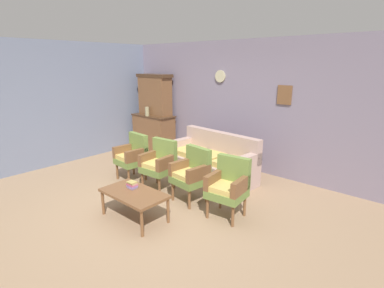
{
  "coord_description": "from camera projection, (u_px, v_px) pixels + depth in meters",
  "views": [
    {
      "loc": [
        3.33,
        -2.8,
        2.24
      ],
      "look_at": [
        -0.02,
        1.0,
        0.85
      ],
      "focal_mm": 27.83,
      "sensor_mm": 36.0,
      "label": 1
    }
  ],
  "objects": [
    {
      "name": "armchair_near_cabinet",
      "position": [
        192.0,
        172.0,
        4.88
      ],
      "size": [
        0.57,
        0.55,
        0.9
      ],
      "color": "olive",
      "rests_on": "ground"
    },
    {
      "name": "book_stack_on_table",
      "position": [
        132.0,
        185.0,
        4.45
      ],
      "size": [
        0.16,
        0.12,
        0.1
      ],
      "color": "slate",
      "rests_on": "coffee_table"
    },
    {
      "name": "armchair_by_doorway",
      "position": [
        132.0,
        155.0,
        5.81
      ],
      "size": [
        0.56,
        0.53,
        0.9
      ],
      "color": "olive",
      "rests_on": "ground"
    },
    {
      "name": "cabinet_upper_hutch",
      "position": [
        155.0,
        94.0,
        7.62
      ],
      "size": [
        0.99,
        0.38,
        1.03
      ],
      "color": "brown",
      "rests_on": "side_cabinet"
    },
    {
      "name": "side_cabinet",
      "position": [
        154.0,
        132.0,
        7.82
      ],
      "size": [
        1.16,
        0.55,
        0.93
      ],
      "color": "brown",
      "rests_on": "ground"
    },
    {
      "name": "vase_on_cabinet",
      "position": [
        147.0,
        111.0,
        7.54
      ],
      "size": [
        0.1,
        0.1,
        0.23
      ],
      "primitive_type": "cylinder",
      "color": "tan",
      "rests_on": "side_cabinet"
    },
    {
      "name": "armchair_row_middle",
      "position": [
        159.0,
        162.0,
        5.38
      ],
      "size": [
        0.55,
        0.53,
        0.9
      ],
      "color": "olive",
      "rests_on": "ground"
    },
    {
      "name": "floral_couch",
      "position": [
        211.0,
        163.0,
        5.89
      ],
      "size": [
        1.9,
        0.94,
        0.9
      ],
      "color": "tan",
      "rests_on": "ground"
    },
    {
      "name": "ground_plane",
      "position": [
        152.0,
        208.0,
        4.74
      ],
      "size": [
        7.68,
        7.68,
        0.0
      ],
      "primitive_type": "plane",
      "color": "#997A5B"
    },
    {
      "name": "wall_left_side",
      "position": [
        51.0,
        105.0,
        6.44
      ],
      "size": [
        0.06,
        5.2,
        2.7
      ],
      "primitive_type": "cube",
      "color": "slate",
      "rests_on": "ground"
    },
    {
      "name": "coffee_table",
      "position": [
        134.0,
        195.0,
        4.33
      ],
      "size": [
        1.0,
        0.56,
        0.42
      ],
      "color": "brown",
      "rests_on": "ground"
    },
    {
      "name": "armchair_near_couch_end",
      "position": [
        228.0,
        185.0,
        4.38
      ],
      "size": [
        0.57,
        0.54,
        0.9
      ],
      "color": "olive",
      "rests_on": "ground"
    },
    {
      "name": "wall_back_with_decor",
      "position": [
        244.0,
        106.0,
        6.28
      ],
      "size": [
        6.4,
        0.09,
        2.7
      ],
      "color": "gray",
      "rests_on": "ground"
    }
  ]
}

